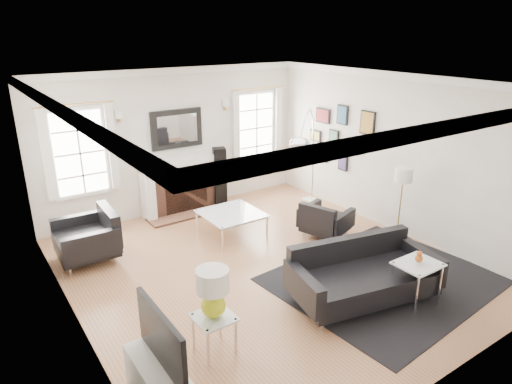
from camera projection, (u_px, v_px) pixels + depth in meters
floor at (265, 267)px, 7.07m from camera, size 6.00×6.00×0.00m
back_wall at (177, 141)px, 8.92m from camera, size 5.50×0.04×2.80m
front_wall at (452, 265)px, 4.26m from camera, size 5.50×0.04×2.80m
left_wall at (67, 225)px, 5.13m from camera, size 0.04×6.00×2.80m
right_wall at (392, 153)px, 8.05m from camera, size 0.04×6.00×2.80m
ceiling at (267, 83)px, 6.11m from camera, size 5.50×6.00×0.02m
crown_molding at (267, 87)px, 6.13m from camera, size 5.50×6.00×0.12m
fireplace at (184, 185)px, 9.05m from camera, size 1.70×0.69×1.11m
mantel_mirror at (177, 129)px, 8.80m from camera, size 1.05×0.07×0.75m
window_left at (80, 153)px, 7.87m from camera, size 1.24×0.15×1.62m
window_right at (256, 128)px, 9.84m from camera, size 1.24×0.15×1.62m
gallery_wall at (340, 133)px, 8.99m from camera, size 0.04×1.73×1.29m
tv_unit at (160, 381)px, 4.34m from camera, size 0.35×1.00×1.09m
area_rug at (384, 280)px, 6.69m from camera, size 3.21×2.76×0.01m
sofa at (361, 275)px, 6.14m from camera, size 2.13×1.30×0.65m
armchair_left at (90, 238)px, 7.18m from camera, size 0.92×1.02×0.67m
armchair_right at (324, 221)px, 7.99m from camera, size 0.91×0.97×0.54m
coffee_table at (231, 214)px, 8.00m from camera, size 0.98×0.98×0.44m
side_table_left at (214, 324)px, 5.10m from camera, size 0.43×0.43×0.47m
nesting_table at (417, 272)px, 5.94m from camera, size 0.57×0.48×0.62m
gourd_lamp at (213, 290)px, 4.95m from camera, size 0.37×0.37×0.59m
orange_vase at (419, 257)px, 5.87m from camera, size 0.10×0.10×0.16m
arc_floor_lamp at (307, 163)px, 8.16m from camera, size 1.59×1.47×2.25m
stick_floor_lamp at (403, 179)px, 7.28m from camera, size 0.28×0.28×1.40m
speaker_tower at (220, 177)px, 9.31m from camera, size 0.31×0.31×1.23m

